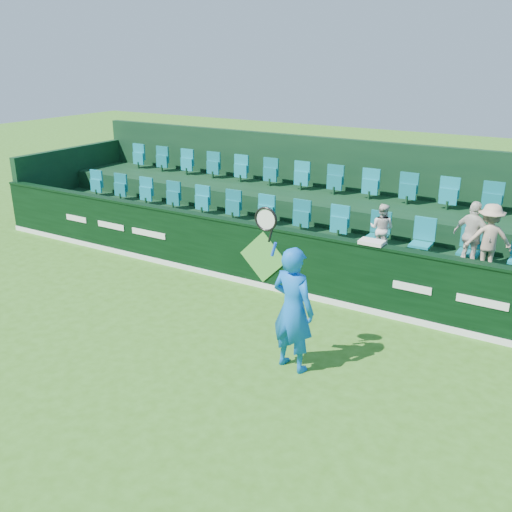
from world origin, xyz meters
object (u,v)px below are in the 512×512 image
Objects in this scene: tennis_player at (293,308)px; spectator_left at (382,229)px; spectator_right at (489,238)px; spectator_middle at (472,236)px; towel at (372,242)px.

tennis_player reaches higher than spectator_left.
tennis_player reaches higher than spectator_right.
spectator_left is at bearing 89.08° from tennis_player.
tennis_player is at bearing 83.61° from spectator_middle.
spectator_middle is at bearing 64.00° from tennis_player.
spectator_right is 2.91× the size of towel.
spectator_middle is (1.75, 0.00, 0.14)m from spectator_left.
spectator_right is at bearing -178.71° from spectator_left.
tennis_player reaches higher than towel.
spectator_middle reaches higher than spectator_left.
spectator_middle is at bearing 36.05° from towel.
spectator_right is at bearing -160.40° from spectator_middle.
spectator_right reaches higher than towel.
towel is (-1.54, -1.12, -0.07)m from spectator_middle.
spectator_left is at bearing 100.57° from towel.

